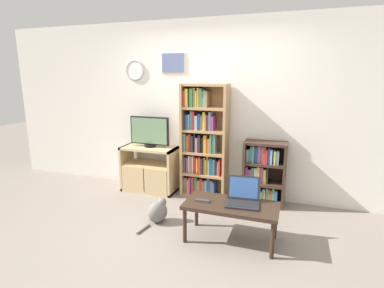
{
  "coord_description": "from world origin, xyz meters",
  "views": [
    {
      "loc": [
        1.24,
        -2.68,
        1.78
      ],
      "look_at": [
        -0.0,
        0.88,
        0.93
      ],
      "focal_mm": 28.0,
      "sensor_mm": 36.0,
      "label": 1
    }
  ],
  "objects": [
    {
      "name": "remote_near_laptop",
      "position": [
        0.33,
        0.27,
        0.44
      ],
      "size": [
        0.16,
        0.05,
        0.02
      ],
      "rotation": [
        0.0,
        0.0,
        1.6
      ],
      "color": "#38383A",
      "rests_on": "coffee_table"
    },
    {
      "name": "cat",
      "position": [
        -0.29,
        0.44,
        0.14
      ],
      "size": [
        0.31,
        0.53,
        0.31
      ],
      "rotation": [
        0.0,
        0.0,
        -0.54
      ],
      "color": "slate",
      "rests_on": "ground_plane"
    },
    {
      "name": "laptop",
      "position": [
        0.76,
        0.37,
        0.5
      ],
      "size": [
        0.38,
        0.34,
        0.28
      ],
      "rotation": [
        0.0,
        0.0,
        0.1
      ],
      "color": "#232326",
      "rests_on": "coffee_table"
    },
    {
      "name": "bookshelf_short",
      "position": [
        0.86,
        1.45,
        0.44
      ],
      "size": [
        0.58,
        0.31,
        0.9
      ],
      "color": "#3D281E",
      "rests_on": "ground_plane"
    },
    {
      "name": "ground_plane",
      "position": [
        0.0,
        0.0,
        0.0
      ],
      "size": [
        18.0,
        18.0,
        0.0
      ],
      "primitive_type": "plane",
      "color": "gray"
    },
    {
      "name": "tv_stand",
      "position": [
        -0.88,
        1.36,
        0.35
      ],
      "size": [
        0.85,
        0.42,
        0.71
      ],
      "color": "tan",
      "rests_on": "ground_plane"
    },
    {
      "name": "bookshelf_tall",
      "position": [
        -0.03,
        1.46,
        0.8
      ],
      "size": [
        0.68,
        0.3,
        1.68
      ],
      "color": "tan",
      "rests_on": "ground_plane"
    },
    {
      "name": "wall_back",
      "position": [
        -0.01,
        1.64,
        1.3
      ],
      "size": [
        7.19,
        0.09,
        2.6
      ],
      "color": "silver",
      "rests_on": "ground_plane"
    },
    {
      "name": "coffee_table",
      "position": [
        0.65,
        0.31,
        0.38
      ],
      "size": [
        1.01,
        0.49,
        0.43
      ],
      "color": "#332319",
      "rests_on": "ground_plane"
    },
    {
      "name": "television",
      "position": [
        -0.88,
        1.4,
        0.95
      ],
      "size": [
        0.63,
        0.18,
        0.47
      ],
      "color": "black",
      "rests_on": "tv_stand"
    }
  ]
}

